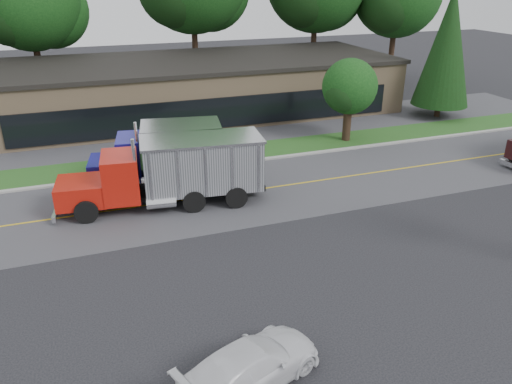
# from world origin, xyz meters

# --- Properties ---
(ground) EXTENTS (140.00, 140.00, 0.00)m
(ground) POSITION_xyz_m (0.00, 0.00, 0.00)
(ground) COLOR #333338
(ground) RESTS_ON ground
(road) EXTENTS (60.00, 8.00, 0.02)m
(road) POSITION_xyz_m (0.00, 9.00, 0.00)
(road) COLOR #5D5D63
(road) RESTS_ON ground
(center_line) EXTENTS (60.00, 0.12, 0.01)m
(center_line) POSITION_xyz_m (0.00, 9.00, 0.00)
(center_line) COLOR gold
(center_line) RESTS_ON ground
(curb) EXTENTS (60.00, 0.30, 0.12)m
(curb) POSITION_xyz_m (0.00, 13.20, 0.00)
(curb) COLOR #9E9E99
(curb) RESTS_ON ground
(grass_verge) EXTENTS (60.00, 3.40, 0.03)m
(grass_verge) POSITION_xyz_m (0.00, 15.00, 0.00)
(grass_verge) COLOR #214F1B
(grass_verge) RESTS_ON ground
(far_parking) EXTENTS (60.00, 7.00, 0.02)m
(far_parking) POSITION_xyz_m (0.00, 20.00, 0.00)
(far_parking) COLOR #5D5D63
(far_parking) RESTS_ON ground
(strip_mall) EXTENTS (32.00, 12.00, 4.00)m
(strip_mall) POSITION_xyz_m (2.00, 26.00, 2.00)
(strip_mall) COLOR tan
(strip_mall) RESTS_ON ground
(tree_far_b) EXTENTS (9.12, 8.58, 13.01)m
(tree_far_b) POSITION_xyz_m (-9.86, 34.11, 8.30)
(tree_far_b) COLOR #382619
(tree_far_b) RESTS_ON ground
(evergreen_right) EXTENTS (4.39, 4.39, 9.98)m
(evergreen_right) POSITION_xyz_m (20.00, 18.00, 5.48)
(evergreen_right) COLOR #382619
(evergreen_right) RESTS_ON ground
(tree_verge) EXTENTS (3.92, 3.69, 5.60)m
(tree_verge) POSITION_xyz_m (10.06, 15.05, 3.56)
(tree_verge) COLOR #382619
(tree_verge) RESTS_ON ground
(dump_truck_red) EXTENTS (10.25, 3.66, 3.36)m
(dump_truck_red) POSITION_xyz_m (-3.15, 8.75, 1.81)
(dump_truck_red) COLOR black
(dump_truck_red) RESTS_ON ground
(dump_truck_blue) EXTENTS (7.33, 3.69, 3.36)m
(dump_truck_blue) POSITION_xyz_m (-3.20, 11.47, 1.80)
(dump_truck_blue) COLOR black
(dump_truck_blue) RESTS_ON ground
(rally_car) EXTENTS (4.83, 3.29, 1.30)m
(rally_car) POSITION_xyz_m (-3.58, -3.88, 0.65)
(rally_car) COLOR white
(rally_car) RESTS_ON ground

